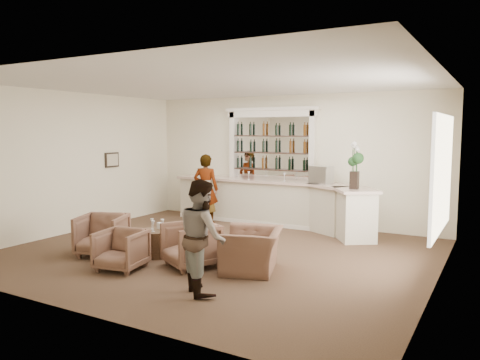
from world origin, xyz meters
name	(u,v)px	position (x,y,z in m)	size (l,w,h in m)	color
ground	(218,253)	(0.00, 0.00, 0.00)	(8.00, 8.00, 0.00)	brown
room_shell	(242,133)	(0.16, 0.71, 2.34)	(8.04, 7.02, 3.32)	#F2E9C9
bar_counter	(275,203)	(-0.16, 3.00, 0.57)	(5.72, 1.80, 1.14)	silver
back_bar_alcove	(271,145)	(-0.50, 3.41, 2.03)	(2.64, 0.25, 3.00)	white
cocktail_table	(156,243)	(-0.91, -0.77, 0.25)	(0.66, 0.66, 0.50)	#523723
sommelier	(206,189)	(-1.83, 2.33, 0.90)	(0.66, 0.43, 1.80)	gray
guest	(202,236)	(1.01, -2.02, 0.84)	(0.82, 0.64, 1.69)	gray
armchair_left	(102,235)	(-1.86, -1.23, 0.40)	(0.84, 0.87, 0.79)	brown
armchair_center	(121,250)	(-0.85, -1.77, 0.35)	(0.74, 0.76, 0.70)	brown
armchair_right	(191,245)	(0.10, -1.03, 0.39)	(0.84, 0.86, 0.78)	brown
armchair_far	(252,250)	(1.15, -0.71, 0.36)	(1.11, 0.97, 0.72)	brown
espresso_machine	(321,175)	(1.04, 3.01, 1.35)	(0.48, 0.40, 0.42)	#B3B3B7
flower_vase	(355,163)	(2.03, 2.36, 1.71)	(0.27, 0.27, 1.01)	black
wine_glass_bar_left	(284,177)	(0.05, 3.07, 1.25)	(0.07, 0.07, 0.21)	white
wine_glass_bar_right	(249,175)	(-0.91, 2.97, 1.25)	(0.07, 0.07, 0.21)	white
wine_glass_tbl_a	(152,224)	(-1.03, -0.74, 0.60)	(0.07, 0.07, 0.21)	white
wine_glass_tbl_b	(163,225)	(-0.81, -0.69, 0.60)	(0.07, 0.07, 0.21)	white
wine_glass_tbl_c	(153,226)	(-0.87, -0.90, 0.60)	(0.07, 0.07, 0.21)	white
napkin_holder	(160,226)	(-0.93, -0.63, 0.56)	(0.08, 0.08, 0.12)	white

